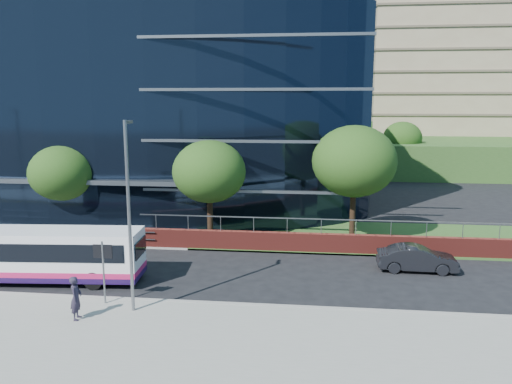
# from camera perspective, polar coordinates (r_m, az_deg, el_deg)

# --- Properties ---
(ground) EXTENTS (200.00, 200.00, 0.00)m
(ground) POSITION_cam_1_polar(r_m,az_deg,el_deg) (26.75, -24.46, -10.01)
(ground) COLOR black
(ground) RESTS_ON ground
(kerb) EXTENTS (80.00, 0.25, 0.16)m
(kerb) POSITION_cam_1_polar(r_m,az_deg,el_deg) (25.94, -25.61, -10.55)
(kerb) COLOR gray
(kerb) RESTS_ON ground
(yellow_line_outer) EXTENTS (80.00, 0.08, 0.01)m
(yellow_line_outer) POSITION_cam_1_polar(r_m,az_deg,el_deg) (26.12, -25.37, -10.56)
(yellow_line_outer) COLOR gold
(yellow_line_outer) RESTS_ON ground
(yellow_line_inner) EXTENTS (80.00, 0.08, 0.01)m
(yellow_line_inner) POSITION_cam_1_polar(r_m,az_deg,el_deg) (26.24, -25.19, -10.45)
(yellow_line_inner) COLOR gold
(yellow_line_inner) RESTS_ON ground
(far_forecourt) EXTENTS (50.00, 8.00, 0.10)m
(far_forecourt) POSITION_cam_1_polar(r_m,az_deg,el_deg) (38.77, -23.80, -3.72)
(far_forecourt) COLOR gray
(far_forecourt) RESTS_ON ground
(grass_verge) EXTENTS (36.00, 8.00, 0.12)m
(grass_verge) POSITION_cam_1_polar(r_m,az_deg,el_deg) (35.17, 23.90, -5.09)
(grass_verge) COLOR #2D511E
(grass_verge) RESTS_ON ground
(glass_office) EXTENTS (44.00, 23.10, 16.00)m
(glass_office) POSITION_cam_1_polar(r_m,az_deg,el_deg) (45.68, -16.08, 8.83)
(glass_office) COLOR black
(glass_office) RESTS_ON ground
(retaining_wall) EXTENTS (34.00, 0.40, 2.11)m
(retaining_wall) POSITION_cam_1_polar(r_m,az_deg,el_deg) (30.55, 18.81, -5.93)
(retaining_wall) COLOR maroon
(retaining_wall) RESTS_ON ground
(apartment_block) EXTENTS (60.00, 42.00, 30.00)m
(apartment_block) POSITION_cam_1_polar(r_m,az_deg,el_deg) (80.77, 20.25, 11.29)
(apartment_block) COLOR #2D511E
(apartment_block) RESTS_ON ground
(street_sign) EXTENTS (0.85, 0.09, 2.80)m
(street_sign) POSITION_cam_1_polar(r_m,az_deg,el_deg) (22.72, -17.08, -7.36)
(street_sign) COLOR slate
(street_sign) RESTS_ON pavement_near
(tree_far_b) EXTENTS (4.29, 4.29, 6.05)m
(tree_far_b) POSITION_cam_1_polar(r_m,az_deg,el_deg) (35.28, -21.29, 2.02)
(tree_far_b) COLOR black
(tree_far_b) RESTS_ON ground
(tree_far_c) EXTENTS (4.62, 4.62, 6.51)m
(tree_far_c) POSITION_cam_1_polar(r_m,az_deg,el_deg) (31.34, -5.36, 2.33)
(tree_far_c) COLOR black
(tree_far_c) RESTS_ON ground
(tree_far_d) EXTENTS (5.28, 5.28, 7.44)m
(tree_far_d) POSITION_cam_1_polar(r_m,az_deg,el_deg) (31.68, 11.18, 3.45)
(tree_far_d) COLOR black
(tree_far_d) RESTS_ON ground
(tree_dist_e) EXTENTS (4.62, 4.62, 6.51)m
(tree_dist_e) POSITION_cam_1_polar(r_m,az_deg,el_deg) (62.42, 16.38, 5.93)
(tree_dist_e) COLOR black
(tree_dist_e) RESTS_ON ground
(streetlight_east) EXTENTS (0.15, 0.77, 8.00)m
(streetlight_east) POSITION_cam_1_polar(r_m,az_deg,el_deg) (21.05, -14.30, -2.15)
(streetlight_east) COLOR slate
(streetlight_east) RESTS_ON pavement_near
(city_bus) EXTENTS (9.93, 2.99, 2.65)m
(city_bus) POSITION_cam_1_polar(r_m,az_deg,el_deg) (26.98, -22.99, -6.59)
(city_bus) COLOR white
(city_bus) RESTS_ON ground
(parked_car) EXTENTS (4.16, 1.51, 1.36)m
(parked_car) POSITION_cam_1_polar(r_m,az_deg,el_deg) (27.94, 17.93, -7.24)
(parked_car) COLOR black
(parked_car) RESTS_ON ground
(pedestrian) EXTENTS (0.53, 0.72, 1.81)m
(pedestrian) POSITION_cam_1_polar(r_m,az_deg,el_deg) (21.82, -19.88, -11.31)
(pedestrian) COLOR #272131
(pedestrian) RESTS_ON pavement_near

